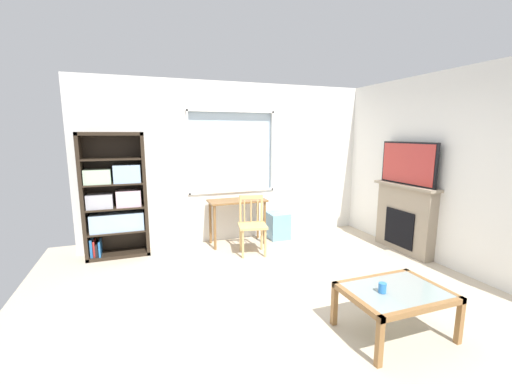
% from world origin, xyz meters
% --- Properties ---
extents(ground, '(5.95, 5.44, 0.02)m').
position_xyz_m(ground, '(0.00, 0.00, -0.01)').
color(ground, beige).
extents(wall_back_with_window, '(4.95, 0.15, 2.70)m').
position_xyz_m(wall_back_with_window, '(-0.00, 2.22, 1.32)').
color(wall_back_with_window, white).
rests_on(wall_back_with_window, ground).
extents(wall_right, '(0.12, 4.64, 2.70)m').
position_xyz_m(wall_right, '(2.53, 0.00, 1.35)').
color(wall_right, white).
rests_on(wall_right, ground).
extents(bookshelf, '(0.90, 0.38, 1.87)m').
position_xyz_m(bookshelf, '(-1.86, 1.98, 0.89)').
color(bookshelf, '#2D2319').
rests_on(bookshelf, ground).
extents(desk_under_window, '(0.96, 0.43, 0.76)m').
position_xyz_m(desk_under_window, '(0.01, 1.87, 0.63)').
color(desk_under_window, brown).
rests_on(desk_under_window, ground).
extents(wooden_chair, '(0.49, 0.47, 0.90)m').
position_xyz_m(wooden_chair, '(0.10, 1.36, 0.46)').
color(wooden_chair, tan).
rests_on(wooden_chair, ground).
extents(plastic_drawer_unit, '(0.35, 0.40, 0.46)m').
position_xyz_m(plastic_drawer_unit, '(0.78, 1.92, 0.23)').
color(plastic_drawer_unit, '#72ADDB').
rests_on(plastic_drawer_unit, ground).
extents(fireplace, '(0.26, 1.15, 1.07)m').
position_xyz_m(fireplace, '(2.38, 0.63, 0.54)').
color(fireplace, gray).
rests_on(fireplace, ground).
extents(tv, '(0.06, 1.04, 0.65)m').
position_xyz_m(tv, '(2.36, 0.63, 1.40)').
color(tv, black).
rests_on(tv, fireplace).
extents(coffee_table, '(0.92, 0.68, 0.44)m').
position_xyz_m(coffee_table, '(0.63, -1.08, 0.37)').
color(coffee_table, '#8C9E99').
rests_on(coffee_table, ground).
extents(sippy_cup, '(0.07, 0.07, 0.09)m').
position_xyz_m(sippy_cup, '(0.48, -1.08, 0.48)').
color(sippy_cup, '#337FD6').
rests_on(sippy_cup, coffee_table).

